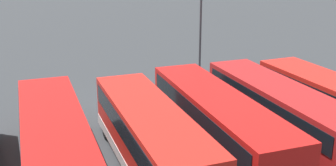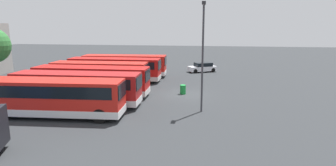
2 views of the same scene
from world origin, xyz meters
TOP-DOWN VIEW (x-y plane):
  - ground_plane at (0.00, 0.00)m, footprint 140.00×140.00m
  - bus_single_deck_near_end at (-8.78, 9.17)m, footprint 3.27×11.07m
  - bus_single_deck_second at (-5.50, 8.81)m, footprint 2.96×11.31m
  - bus_single_deck_third at (-1.92, 8.98)m, footprint 2.79×11.56m
  - bus_single_deck_fourth at (1.58, 9.53)m, footprint 2.93×10.84m
  - bus_single_deck_fifth at (5.60, 9.15)m, footprint 2.82×11.55m
  - bus_single_deck_sixth at (9.24, 8.97)m, footprint 3.25×11.54m
  - car_hatchback_silver at (14.75, -1.58)m, footprint 3.52×4.52m
  - lamp_post_tall at (-5.66, -2.14)m, footprint 0.70×0.30m
  - waste_bin_yellow at (0.18, -0.03)m, footprint 0.60×0.60m

SIDE VIEW (x-z plane):
  - ground_plane at x=0.00m, z-range 0.00..0.00m
  - waste_bin_yellow at x=0.18m, z-range 0.00..0.95m
  - car_hatchback_silver at x=14.75m, z-range -0.02..1.41m
  - bus_single_deck_fourth at x=1.58m, z-range 0.15..3.10m
  - bus_single_deck_near_end at x=-8.78m, z-range 0.15..3.10m
  - bus_single_deck_second at x=-5.50m, z-range 0.15..3.10m
  - bus_single_deck_sixth at x=9.24m, z-range 0.15..3.10m
  - bus_single_deck_fifth at x=5.60m, z-range 0.15..3.10m
  - bus_single_deck_third at x=-1.92m, z-range 0.15..3.10m
  - lamp_post_tall at x=-5.66m, z-range 0.69..9.53m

